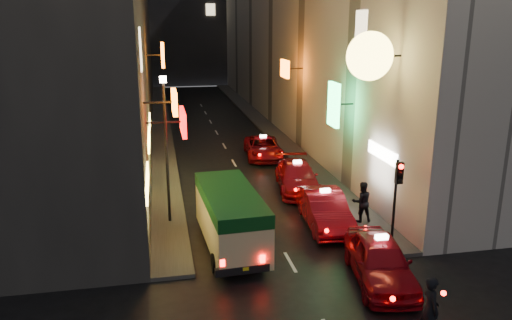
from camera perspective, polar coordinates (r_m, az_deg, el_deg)
building_left at (r=41.65m, az=-16.74°, el=15.63°), size 7.67×52.00×18.00m
building_right at (r=43.32m, az=5.71°, el=16.15°), size 8.24×52.00×18.00m
building_far at (r=73.67m, az=-8.12°, el=17.36°), size 30.00×10.00×22.00m
sidewalk_left at (r=42.34m, az=-10.74°, el=3.82°), size 1.50×52.00×0.15m
sidewalk_right at (r=43.23m, az=0.62°, el=4.33°), size 1.50×52.00×0.15m
minibus at (r=19.06m, az=-2.96°, el=-6.04°), size 2.23×5.57×2.35m
taxi_near at (r=17.49m, az=14.01°, el=-10.71°), size 3.18×5.90×1.95m
taxi_second at (r=21.56m, az=7.86°, el=-5.28°), size 2.67×5.68×1.93m
taxi_third at (r=25.93m, az=4.73°, el=-1.67°), size 2.85×5.50×1.84m
taxi_far at (r=32.05m, az=0.83°, el=1.62°), size 2.42×5.02×1.72m
pedestrian_crossing at (r=14.88m, az=19.34°, el=-15.33°), size 0.52×0.74×2.14m
pedestrian_sidewalk at (r=21.88m, az=12.01°, el=-4.39°), size 0.79×0.52×2.01m
traffic_light at (r=18.98m, az=15.87°, el=-2.88°), size 0.26×0.43×3.50m
lamp_post at (r=21.05m, az=-10.25°, el=2.20°), size 0.28×0.28×6.22m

